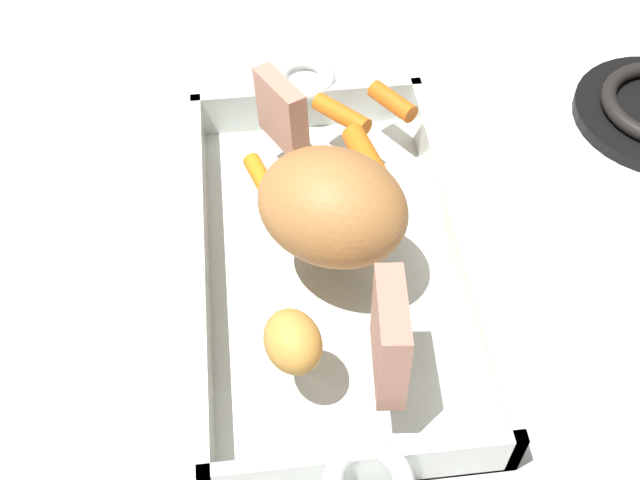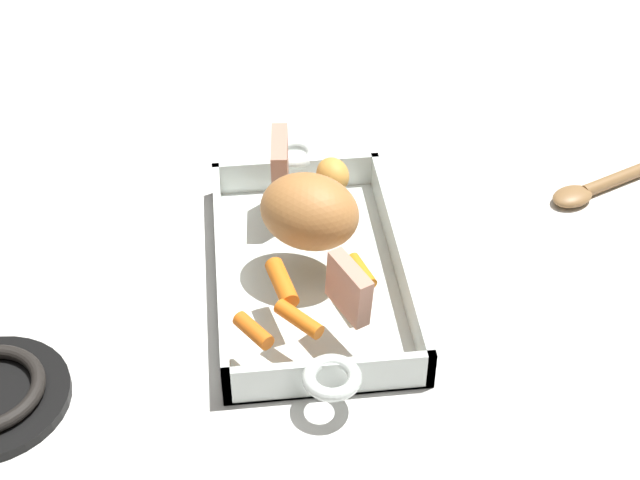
% 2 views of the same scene
% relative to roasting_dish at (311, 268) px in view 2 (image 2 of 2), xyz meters
% --- Properties ---
extents(ground_plane, '(1.91, 1.91, 0.00)m').
position_rel_roasting_dish_xyz_m(ground_plane, '(0.00, 0.00, -0.02)').
color(ground_plane, silver).
extents(roasting_dish, '(0.46, 0.22, 0.05)m').
position_rel_roasting_dish_xyz_m(roasting_dish, '(0.00, 0.00, 0.00)').
color(roasting_dish, silver).
rests_on(roasting_dish, ground_plane).
extents(pork_roast, '(0.14, 0.15, 0.08)m').
position_rel_roasting_dish_xyz_m(pork_roast, '(0.01, 0.00, 0.08)').
color(pork_roast, '#B6773E').
rests_on(pork_roast, roasting_dish).
extents(roast_slice_thin, '(0.07, 0.04, 0.07)m').
position_rel_roasting_dish_xyz_m(roast_slice_thin, '(-0.11, -0.03, 0.07)').
color(roast_slice_thin, tan).
rests_on(roast_slice_thin, roasting_dish).
extents(roast_slice_thick, '(0.08, 0.03, 0.08)m').
position_rel_roasting_dish_xyz_m(roast_slice_thick, '(0.12, 0.02, 0.07)').
color(roast_slice_thick, tan).
rests_on(roast_slice_thick, roasting_dish).
extents(baby_carrot_southeast, '(0.05, 0.04, 0.02)m').
position_rel_roasting_dish_xyz_m(baby_carrot_southeast, '(-0.14, 0.07, 0.04)').
color(baby_carrot_southeast, orange).
rests_on(baby_carrot_southeast, roasting_dish).
extents(baby_carrot_northwest, '(0.07, 0.03, 0.02)m').
position_rel_roasting_dish_xyz_m(baby_carrot_northwest, '(-0.07, 0.04, 0.04)').
color(baby_carrot_northwest, orange).
rests_on(baby_carrot_northwest, roasting_dish).
extents(baby_carrot_long, '(0.05, 0.05, 0.02)m').
position_rel_roasting_dish_xyz_m(baby_carrot_long, '(-0.13, 0.03, 0.04)').
color(baby_carrot_long, orange).
rests_on(baby_carrot_long, roasting_dish).
extents(baby_carrot_center_left, '(0.05, 0.03, 0.02)m').
position_rel_roasting_dish_xyz_m(baby_carrot_center_left, '(-0.06, -0.05, 0.04)').
color(baby_carrot_center_left, orange).
rests_on(baby_carrot_center_left, roasting_dish).
extents(potato_golden_small, '(0.06, 0.05, 0.04)m').
position_rel_roasting_dish_xyz_m(potato_golden_small, '(0.11, -0.04, 0.06)').
color(potato_golden_small, gold).
rests_on(potato_golden_small, roasting_dish).
extents(serving_spoon, '(0.11, 0.19, 0.02)m').
position_rel_roasting_dish_xyz_m(serving_spoon, '(0.13, -0.40, -0.01)').
color(serving_spoon, olive).
rests_on(serving_spoon, ground_plane).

